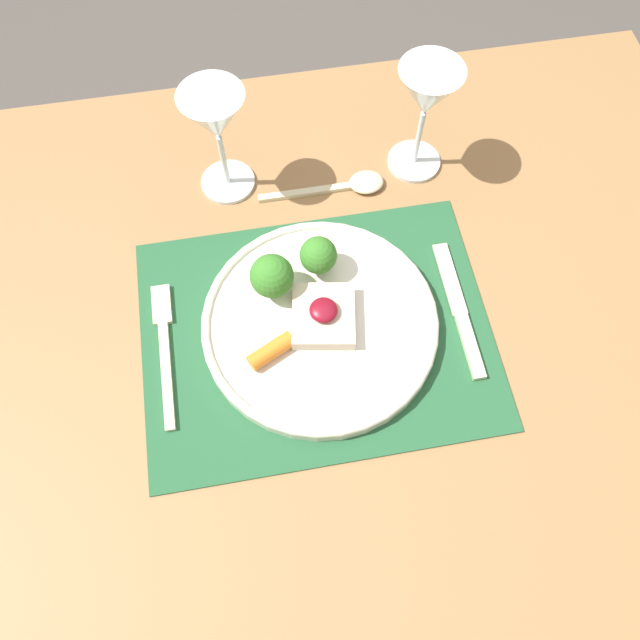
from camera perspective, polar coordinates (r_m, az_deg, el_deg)
ground_plane at (r=1.49m, az=-0.19°, el=-12.91°), size 8.00×8.00×0.00m
dining_table at (r=0.89m, az=-0.32°, el=-3.85°), size 1.22×0.91×0.73m
placemat at (r=0.79m, az=-0.35°, el=-1.15°), size 0.44×0.34×0.00m
dinner_plate at (r=0.78m, az=-0.28°, el=0.22°), size 0.30×0.30×0.08m
fork at (r=0.81m, az=-14.04°, el=-2.09°), size 0.02×0.20×0.01m
knife at (r=0.82m, az=12.80°, el=0.22°), size 0.02×0.20×0.01m
spoon at (r=0.91m, az=2.90°, el=12.26°), size 0.18×0.04×0.01m
wine_glass_near at (r=0.86m, az=9.74°, el=19.38°), size 0.08×0.08×0.17m
wine_glass_far at (r=0.84m, az=-9.52°, el=17.42°), size 0.08×0.08×0.17m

